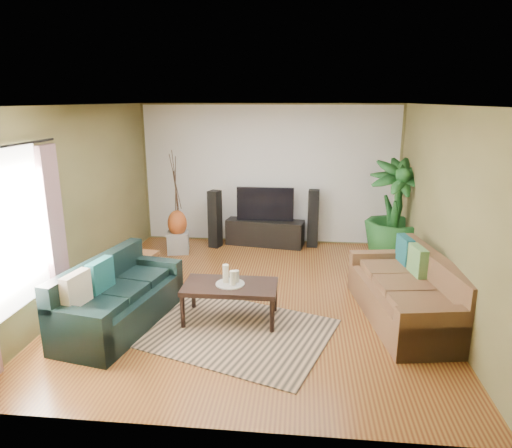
# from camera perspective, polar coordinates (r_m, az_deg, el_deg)

# --- Properties ---
(floor) EXTENTS (5.50, 5.50, 0.00)m
(floor) POSITION_cam_1_polar(r_m,az_deg,el_deg) (6.68, -0.18, -9.17)
(floor) COLOR brown
(floor) RESTS_ON ground
(ceiling) EXTENTS (5.50, 5.50, 0.00)m
(ceiling) POSITION_cam_1_polar(r_m,az_deg,el_deg) (6.08, -0.20, 14.66)
(ceiling) COLOR white
(ceiling) RESTS_ON ground
(wall_back) EXTENTS (5.00, 0.00, 5.00)m
(wall_back) POSITION_cam_1_polar(r_m,az_deg,el_deg) (8.93, 1.67, 6.17)
(wall_back) COLOR olive
(wall_back) RESTS_ON ground
(wall_front) EXTENTS (5.00, 0.00, 5.00)m
(wall_front) POSITION_cam_1_polar(r_m,az_deg,el_deg) (3.65, -4.74, -7.67)
(wall_front) COLOR olive
(wall_front) RESTS_ON ground
(wall_left) EXTENTS (0.00, 5.50, 5.50)m
(wall_left) POSITION_cam_1_polar(r_m,az_deg,el_deg) (6.96, -21.14, 2.50)
(wall_left) COLOR olive
(wall_left) RESTS_ON ground
(wall_right) EXTENTS (0.00, 5.50, 5.50)m
(wall_right) POSITION_cam_1_polar(r_m,az_deg,el_deg) (6.49, 22.36, 1.50)
(wall_right) COLOR olive
(wall_right) RESTS_ON ground
(backwall_panel) EXTENTS (4.90, 0.00, 4.90)m
(backwall_panel) POSITION_cam_1_polar(r_m,az_deg,el_deg) (8.92, 1.66, 6.16)
(backwall_panel) COLOR white
(backwall_panel) RESTS_ON ground
(window_pane) EXTENTS (0.00, 1.80, 1.80)m
(window_pane) POSITION_cam_1_polar(r_m,az_deg,el_deg) (5.60, -28.23, -0.71)
(window_pane) COLOR white
(window_pane) RESTS_ON ground
(curtain_far) EXTENTS (0.08, 0.35, 2.20)m
(curtain_far) POSITION_cam_1_polar(r_m,az_deg,el_deg) (6.25, -23.83, -1.05)
(curtain_far) COLOR gray
(curtain_far) RESTS_ON ground
(curtain_rod) EXTENTS (0.03, 1.90, 0.03)m
(curtain_rod) POSITION_cam_1_polar(r_m,az_deg,el_deg) (5.42, -28.99, 8.45)
(curtain_rod) COLOR black
(curtain_rod) RESTS_ON ground
(sofa_left) EXTENTS (1.15, 1.99, 0.85)m
(sofa_left) POSITION_cam_1_polar(r_m,az_deg,el_deg) (6.00, -16.59, -8.37)
(sofa_left) COLOR black
(sofa_left) RESTS_ON floor
(sofa_right) EXTENTS (1.26, 2.21, 0.85)m
(sofa_right) POSITION_cam_1_polar(r_m,az_deg,el_deg) (6.22, 18.19, -7.64)
(sofa_right) COLOR brown
(sofa_right) RESTS_ON floor
(area_rug) EXTENTS (2.81, 2.38, 0.01)m
(area_rug) POSITION_cam_1_polar(r_m,az_deg,el_deg) (5.81, -3.36, -13.12)
(area_rug) COLOR tan
(area_rug) RESTS_ON floor
(coffee_table) EXTENTS (1.19, 0.65, 0.49)m
(coffee_table) POSITION_cam_1_polar(r_m,az_deg,el_deg) (5.98, -3.21, -9.71)
(coffee_table) COLOR black
(coffee_table) RESTS_ON floor
(candle_tray) EXTENTS (0.37, 0.37, 0.02)m
(candle_tray) POSITION_cam_1_polar(r_m,az_deg,el_deg) (5.87, -3.25, -7.48)
(candle_tray) COLOR #969690
(candle_tray) RESTS_ON coffee_table
(candle_tall) EXTENTS (0.08, 0.08, 0.24)m
(candle_tall) POSITION_cam_1_polar(r_m,az_deg,el_deg) (5.86, -3.81, -6.19)
(candle_tall) COLOR #EDE4C8
(candle_tall) RESTS_ON candle_tray
(candle_mid) EXTENTS (0.08, 0.08, 0.18)m
(candle_mid) POSITION_cam_1_polar(r_m,az_deg,el_deg) (5.79, -2.93, -6.74)
(candle_mid) COLOR white
(candle_mid) RESTS_ON candle_tray
(candle_short) EXTENTS (0.08, 0.08, 0.15)m
(candle_short) POSITION_cam_1_polar(r_m,az_deg,el_deg) (5.89, -2.49, -6.53)
(candle_short) COLOR beige
(candle_short) RESTS_ON candle_tray
(tv_stand) EXTENTS (1.55, 0.68, 0.50)m
(tv_stand) POSITION_cam_1_polar(r_m,az_deg,el_deg) (8.94, 1.14, -1.06)
(tv_stand) COLOR black
(tv_stand) RESTS_ON floor
(television) EXTENTS (1.10, 0.06, 0.65)m
(television) POSITION_cam_1_polar(r_m,az_deg,el_deg) (8.79, 1.16, 2.53)
(television) COLOR black
(television) RESTS_ON tv_stand
(speaker_left) EXTENTS (0.26, 0.28, 1.11)m
(speaker_left) POSITION_cam_1_polar(r_m,az_deg,el_deg) (8.77, -5.15, 0.62)
(speaker_left) COLOR black
(speaker_left) RESTS_ON floor
(speaker_right) EXTENTS (0.22, 0.24, 1.11)m
(speaker_right) POSITION_cam_1_polar(r_m,az_deg,el_deg) (8.83, 7.15, 0.69)
(speaker_right) COLOR black
(speaker_right) RESTS_ON floor
(potted_plant) EXTENTS (1.06, 1.06, 1.80)m
(potted_plant) POSITION_cam_1_polar(r_m,az_deg,el_deg) (8.21, 16.99, 1.47)
(potted_plant) COLOR #18481B
(potted_plant) RESTS_ON floor
(plant_pot) EXTENTS (0.33, 0.33, 0.26)m
(plant_pot) POSITION_cam_1_polar(r_m,az_deg,el_deg) (8.42, 16.58, -3.62)
(plant_pot) COLOR black
(plant_pot) RESTS_ON floor
(pedestal) EXTENTS (0.46, 0.46, 0.39)m
(pedestal) POSITION_cam_1_polar(r_m,az_deg,el_deg) (8.63, -9.70, -2.28)
(pedestal) COLOR gray
(pedestal) RESTS_ON floor
(vase) EXTENTS (0.35, 0.35, 0.49)m
(vase) POSITION_cam_1_polar(r_m,az_deg,el_deg) (8.53, -9.81, 0.09)
(vase) COLOR #94421B
(vase) RESTS_ON pedestal
(side_table) EXTENTS (0.51, 0.51, 0.48)m
(side_table) POSITION_cam_1_polar(r_m,az_deg,el_deg) (7.33, -14.22, -5.39)
(side_table) COLOR brown
(side_table) RESTS_ON floor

